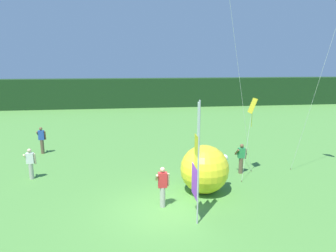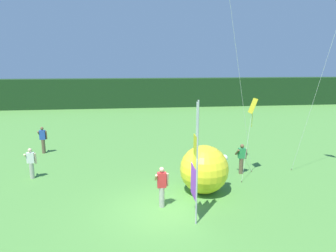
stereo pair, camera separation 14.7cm
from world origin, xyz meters
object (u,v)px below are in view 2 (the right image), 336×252
(person_far_left, at_px, (43,139))
(person_far_right, at_px, (241,158))
(kite_yellow_diamond_0, at_px, (252,109))
(banner_flag, at_px, (195,165))
(person_mid_field, at_px, (31,162))
(inflatable_balloon, at_px, (204,169))
(person_near_banner, at_px, (162,186))

(person_far_left, xyz_separation_m, person_far_right, (11.42, -5.05, -0.08))
(kite_yellow_diamond_0, bearing_deg, banner_flag, -132.47)
(banner_flag, relative_size, person_far_right, 2.83)
(banner_flag, relative_size, person_mid_field, 2.86)
(banner_flag, xyz_separation_m, person_far_right, (3.46, 4.37, -1.33))
(person_far_right, relative_size, kite_yellow_diamond_0, 0.40)
(banner_flag, xyz_separation_m, inflatable_balloon, (0.94, 2.35, -1.09))
(person_near_banner, height_order, kite_yellow_diamond_0, kite_yellow_diamond_0)
(person_near_banner, bearing_deg, person_mid_field, 148.33)
(person_far_right, bearing_deg, banner_flag, -128.34)
(person_near_banner, distance_m, inflatable_balloon, 2.36)
(person_near_banner, distance_m, person_far_right, 5.57)
(person_mid_field, relative_size, person_far_right, 0.99)
(banner_flag, height_order, kite_yellow_diamond_0, banner_flag)
(banner_flag, distance_m, inflatable_balloon, 2.76)
(person_mid_field, xyz_separation_m, inflatable_balloon, (8.28, -2.67, 0.25))
(person_mid_field, xyz_separation_m, person_far_left, (-0.63, 4.40, 0.09))
(person_mid_field, distance_m, kite_yellow_diamond_0, 11.49)
(banner_flag, bearing_deg, person_mid_field, 145.58)
(banner_flag, height_order, person_near_banner, banner_flag)
(person_mid_field, relative_size, person_far_left, 0.91)
(inflatable_balloon, bearing_deg, kite_yellow_diamond_0, 32.22)
(person_mid_field, distance_m, person_far_left, 4.44)
(banner_flag, bearing_deg, person_far_left, 130.19)
(banner_flag, bearing_deg, person_far_right, 51.66)
(kite_yellow_diamond_0, bearing_deg, person_far_right, 149.10)
(banner_flag, distance_m, person_far_left, 12.40)
(person_far_right, distance_m, kite_yellow_diamond_0, 2.66)
(banner_flag, xyz_separation_m, person_far_left, (-7.96, 9.43, -1.25))
(person_mid_field, bearing_deg, person_far_left, 98.10)
(banner_flag, xyz_separation_m, person_mid_field, (-7.34, 5.03, -1.34))
(person_near_banner, relative_size, kite_yellow_diamond_0, 0.42)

